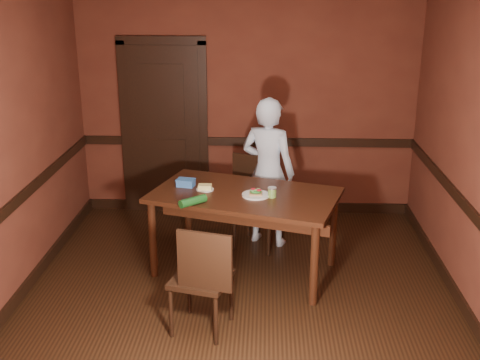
# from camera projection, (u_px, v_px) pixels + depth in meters

# --- Properties ---
(floor) EXTENTS (4.00, 4.50, 0.01)m
(floor) POSITION_uv_depth(u_px,v_px,m) (238.00, 302.00, 5.46)
(floor) COLOR black
(floor) RESTS_ON ground
(wall_back) EXTENTS (4.00, 0.02, 2.70)m
(wall_back) POSITION_uv_depth(u_px,v_px,m) (247.00, 105.00, 7.15)
(wall_back) COLOR #57261A
(wall_back) RESTS_ON ground
(wall_front) EXTENTS (4.00, 0.02, 2.70)m
(wall_front) POSITION_uv_depth(u_px,v_px,m) (216.00, 295.00, 2.90)
(wall_front) COLOR #57261A
(wall_front) RESTS_ON ground
(wall_left) EXTENTS (0.02, 4.50, 2.70)m
(wall_left) POSITION_uv_depth(u_px,v_px,m) (4.00, 157.00, 5.11)
(wall_left) COLOR #57261A
(wall_left) RESTS_ON ground
(dado_back) EXTENTS (4.00, 0.03, 0.10)m
(dado_back) POSITION_uv_depth(u_px,v_px,m) (247.00, 142.00, 7.29)
(dado_back) COLOR black
(dado_back) RESTS_ON ground
(dado_left) EXTENTS (0.03, 4.50, 0.10)m
(dado_left) POSITION_uv_depth(u_px,v_px,m) (12.00, 206.00, 5.26)
(dado_left) COLOR black
(dado_left) RESTS_ON ground
(dado_right) EXTENTS (0.03, 4.50, 0.10)m
(dado_right) POSITION_uv_depth(u_px,v_px,m) (472.00, 213.00, 5.09)
(dado_right) COLOR black
(dado_right) RESTS_ON ground
(baseboard_back) EXTENTS (4.00, 0.03, 0.12)m
(baseboard_back) POSITION_uv_depth(u_px,v_px,m) (247.00, 206.00, 7.56)
(baseboard_back) COLOR black
(baseboard_back) RESTS_ON ground
(baseboard_left) EXTENTS (0.03, 4.50, 0.12)m
(baseboard_left) POSITION_uv_depth(u_px,v_px,m) (23.00, 291.00, 5.53)
(baseboard_left) COLOR black
(baseboard_left) RESTS_ON ground
(baseboard_right) EXTENTS (0.03, 4.50, 0.12)m
(baseboard_right) POSITION_uv_depth(u_px,v_px,m) (460.00, 301.00, 5.36)
(baseboard_right) COLOR black
(baseboard_right) RESTS_ON ground
(door) EXTENTS (1.05, 0.07, 2.20)m
(door) POSITION_uv_depth(u_px,v_px,m) (164.00, 126.00, 7.25)
(door) COLOR black
(door) RESTS_ON ground
(dining_table) EXTENTS (1.97, 1.46, 0.82)m
(dining_table) POSITION_uv_depth(u_px,v_px,m) (245.00, 232.00, 5.92)
(dining_table) COLOR black
(dining_table) RESTS_ON floor
(chair_far) EXTENTS (0.59, 0.59, 0.97)m
(chair_far) POSITION_uv_depth(u_px,v_px,m) (258.00, 204.00, 6.45)
(chair_far) COLOR black
(chair_far) RESTS_ON floor
(chair_near) EXTENTS (0.55, 0.55, 0.96)m
(chair_near) POSITION_uv_depth(u_px,v_px,m) (201.00, 277.00, 4.91)
(chair_near) COLOR black
(chair_near) RESTS_ON floor
(person) EXTENTS (0.70, 0.58, 1.63)m
(person) POSITION_uv_depth(u_px,v_px,m) (268.00, 172.00, 6.44)
(person) COLOR silver
(person) RESTS_ON floor
(sandwich_plate) EXTENTS (0.26, 0.26, 0.07)m
(sandwich_plate) POSITION_uv_depth(u_px,v_px,m) (256.00, 194.00, 5.71)
(sandwich_plate) COLOR silver
(sandwich_plate) RESTS_ON dining_table
(sauce_jar) EXTENTS (0.08, 0.08, 0.10)m
(sauce_jar) POSITION_uv_depth(u_px,v_px,m) (272.00, 192.00, 5.67)
(sauce_jar) COLOR #699940
(sauce_jar) RESTS_ON dining_table
(cheese_saucer) EXTENTS (0.17, 0.17, 0.05)m
(cheese_saucer) POSITION_uv_depth(u_px,v_px,m) (205.00, 188.00, 5.87)
(cheese_saucer) COLOR silver
(cheese_saucer) RESTS_ON dining_table
(food_tub) EXTENTS (0.20, 0.16, 0.07)m
(food_tub) POSITION_uv_depth(u_px,v_px,m) (186.00, 183.00, 5.96)
(food_tub) COLOR #3973C7
(food_tub) RESTS_ON dining_table
(wrapped_veg) EXTENTS (0.25, 0.24, 0.08)m
(wrapped_veg) POSITION_uv_depth(u_px,v_px,m) (193.00, 201.00, 5.48)
(wrapped_veg) COLOR #18501C
(wrapped_veg) RESTS_ON dining_table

